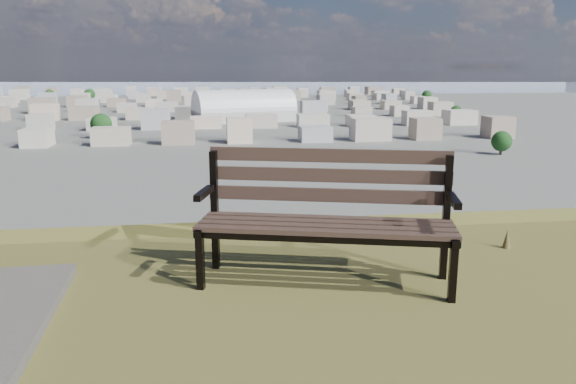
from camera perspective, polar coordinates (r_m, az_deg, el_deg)
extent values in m
cube|color=#422F26|center=(4.14, 3.65, -4.15)|extent=(1.91, 0.62, 0.04)
cube|color=#422F26|center=(4.26, 3.76, -3.64)|extent=(1.91, 0.62, 0.04)
cube|color=#422F26|center=(4.39, 3.87, -3.17)|extent=(1.91, 0.62, 0.04)
cube|color=#422F26|center=(4.51, 3.98, -2.72)|extent=(1.91, 0.62, 0.04)
cube|color=#422F26|center=(4.55, 4.08, -0.32)|extent=(1.90, 0.57, 0.11)
cube|color=#422F26|center=(4.55, 4.13, 1.70)|extent=(1.90, 0.57, 0.11)
cube|color=#422F26|center=(4.55, 4.18, 3.71)|extent=(1.90, 0.57, 0.11)
cube|color=black|center=(4.35, -8.92, -6.75)|extent=(0.07, 0.08, 0.48)
cube|color=black|center=(4.70, -7.44, -1.89)|extent=(0.07, 0.08, 1.00)
cube|color=black|center=(4.49, -8.23, -3.35)|extent=(0.20, 0.54, 0.05)
cube|color=black|center=(4.37, -8.54, -0.11)|extent=(0.16, 0.39, 0.05)
cube|color=black|center=(4.24, 16.43, -7.64)|extent=(0.07, 0.08, 0.48)
cube|color=black|center=(4.60, 15.75, -2.58)|extent=(0.07, 0.08, 1.00)
cube|color=black|center=(4.38, 16.17, -4.12)|extent=(0.20, 0.54, 0.05)
cube|color=black|center=(4.26, 16.50, -0.82)|extent=(0.16, 0.39, 0.05)
cube|color=black|center=(4.14, 3.63, -4.84)|extent=(1.90, 0.57, 0.04)
cube|color=black|center=(4.54, 3.98, -3.28)|extent=(1.90, 0.57, 0.04)
cone|color=brown|center=(5.67, 21.35, -4.45)|extent=(0.08, 0.08, 0.18)
cube|color=#B7B7B3|center=(283.37, -4.47, 7.71)|extent=(52.64, 32.54, 5.44)
cylinder|color=white|center=(283.16, -4.48, 8.26)|extent=(52.64, 32.54, 20.68)
cube|color=beige|center=(211.41, -24.70, 5.16)|extent=(11.00, 11.00, 7.00)
cube|color=#BEB0A3|center=(205.93, -18.26, 5.51)|extent=(11.00, 11.00, 7.00)
cube|color=beige|center=(203.16, -11.56, 5.80)|extent=(11.00, 11.00, 7.00)
cube|color=#A5A6AA|center=(203.20, -4.75, 6.01)|extent=(11.00, 11.00, 7.00)
cube|color=#B8AB95|center=(206.06, 1.96, 6.14)|extent=(11.00, 11.00, 7.00)
cube|color=gray|center=(211.62, 8.41, 6.18)|extent=(11.00, 11.00, 7.00)
cube|color=beige|center=(219.67, 14.45, 6.15)|extent=(11.00, 11.00, 7.00)
cube|color=#B6AFA5|center=(229.96, 20.01, 6.06)|extent=(11.00, 11.00, 7.00)
cube|color=beige|center=(262.53, -24.23, 6.44)|extent=(11.00, 11.00, 7.00)
cube|color=#A5A6AA|center=(257.02, -19.05, 6.74)|extent=(11.00, 11.00, 7.00)
cube|color=#B8AB95|center=(253.67, -13.68, 7.00)|extent=(11.00, 11.00, 7.00)
cube|color=gray|center=(252.56, -8.21, 7.21)|extent=(11.00, 11.00, 7.00)
cube|color=beige|center=(253.74, -2.75, 7.35)|extent=(11.00, 11.00, 7.00)
cube|color=#B6AFA5|center=(257.15, 2.63, 7.42)|extent=(11.00, 11.00, 7.00)
cube|color=beige|center=(262.73, 7.82, 7.42)|extent=(11.00, 11.00, 7.00)
cube|color=#BEB0A3|center=(270.32, 12.76, 7.38)|extent=(11.00, 11.00, 7.00)
cube|color=beige|center=(279.78, 17.39, 7.28)|extent=(11.00, 11.00, 7.00)
cube|color=gray|center=(313.74, -23.91, 7.30)|extent=(11.00, 11.00, 7.00)
cube|color=beige|center=(308.21, -19.58, 7.57)|extent=(11.00, 11.00, 7.00)
cube|color=#B6AFA5|center=(304.48, -15.11, 7.81)|extent=(11.00, 11.00, 7.00)
cube|color=beige|center=(302.61, -10.55, 8.00)|extent=(11.00, 11.00, 7.00)
cube|color=#BEB0A3|center=(302.64, -5.96, 8.14)|extent=(11.00, 11.00, 7.00)
cube|color=beige|center=(304.57, -1.40, 8.23)|extent=(11.00, 11.00, 7.00)
cube|color=#A5A6AA|center=(308.35, 3.08, 8.27)|extent=(11.00, 11.00, 7.00)
cube|color=#B8AB95|center=(313.93, 7.42, 8.26)|extent=(11.00, 11.00, 7.00)
cube|color=gray|center=(321.22, 11.59, 8.21)|extent=(11.00, 11.00, 7.00)
cube|color=beige|center=(330.09, 15.56, 8.12)|extent=(11.00, 11.00, 7.00)
cube|color=#BEB0A3|center=(365.01, -23.68, 7.91)|extent=(11.00, 11.00, 7.00)
cube|color=beige|center=(359.47, -19.95, 8.16)|extent=(11.00, 11.00, 7.00)
cube|color=#A5A6AA|center=(355.47, -16.13, 8.37)|extent=(11.00, 11.00, 7.00)
cube|color=#B8AB95|center=(353.05, -12.23, 8.56)|extent=(11.00, 11.00, 7.00)
cube|color=gray|center=(352.26, -8.29, 8.70)|extent=(11.00, 11.00, 7.00)
cube|color=beige|center=(353.10, -4.34, 8.80)|extent=(11.00, 11.00, 7.00)
cube|color=#B6AFA5|center=(355.57, -0.44, 8.86)|extent=(11.00, 11.00, 7.00)
cube|color=beige|center=(359.62, 3.40, 8.88)|extent=(11.00, 11.00, 7.00)
cube|color=#BEB0A3|center=(365.20, 7.14, 8.87)|extent=(11.00, 11.00, 7.00)
cube|color=beige|center=(372.26, 10.74, 8.81)|extent=(11.00, 11.00, 7.00)
cube|color=#A5A6AA|center=(380.69, 14.20, 8.73)|extent=(11.00, 11.00, 7.00)
cube|color=gray|center=(423.16, -26.67, 8.14)|extent=(11.00, 11.00, 7.00)
cube|color=beige|center=(416.32, -23.50, 8.38)|extent=(11.00, 11.00, 7.00)
cube|color=#B6AFA5|center=(410.77, -20.24, 8.60)|extent=(11.00, 11.00, 7.00)
cube|color=beige|center=(406.56, -16.89, 8.80)|extent=(11.00, 11.00, 7.00)
cube|color=#BEB0A3|center=(403.74, -13.48, 8.97)|extent=(11.00, 11.00, 7.00)
cube|color=beige|center=(402.33, -10.04, 9.11)|extent=(11.00, 11.00, 7.00)
cube|color=#A5A6AA|center=(402.36, -6.58, 9.22)|extent=(11.00, 11.00, 7.00)
cube|color=#B8AB95|center=(403.81, -3.13, 9.29)|extent=(11.00, 11.00, 7.00)
cube|color=gray|center=(406.67, 0.29, 9.33)|extent=(11.00, 11.00, 7.00)
cube|color=beige|center=(410.92, 3.64, 9.34)|extent=(11.00, 11.00, 7.00)
cube|color=#B6AFA5|center=(416.51, 6.92, 9.32)|extent=(11.00, 11.00, 7.00)
cube|color=beige|center=(423.39, 10.10, 9.27)|extent=(11.00, 11.00, 7.00)
cube|color=#BEB0A3|center=(431.49, 13.16, 9.20)|extent=(11.00, 11.00, 7.00)
cube|color=#A5A6AA|center=(474.36, -26.19, 8.53)|extent=(11.00, 11.00, 7.00)
cube|color=#B8AB95|center=(467.65, -23.37, 8.74)|extent=(11.00, 11.00, 7.00)
cube|color=gray|center=(462.10, -20.46, 8.94)|extent=(11.00, 11.00, 7.00)
cube|color=beige|center=(457.73, -17.49, 9.13)|extent=(11.00, 11.00, 7.00)
cube|color=#B6AFA5|center=(454.59, -14.46, 9.29)|extent=(11.00, 11.00, 7.00)
cube|color=beige|center=(452.71, -11.40, 9.42)|extent=(11.00, 11.00, 7.00)
cube|color=#BEB0A3|center=(452.09, -8.33, 9.53)|extent=(11.00, 11.00, 7.00)
cube|color=beige|center=(452.75, -5.25, 9.61)|extent=(11.00, 11.00, 7.00)
cube|color=#A5A6AA|center=(454.67, -2.18, 9.67)|extent=(11.00, 11.00, 7.00)
cube|color=#B8AB95|center=(457.85, 0.85, 9.70)|extent=(11.00, 11.00, 7.00)
cube|color=gray|center=(462.25, 3.83, 9.70)|extent=(11.00, 11.00, 7.00)
cube|color=beige|center=(467.84, 6.75, 9.67)|extent=(11.00, 11.00, 7.00)
cube|color=#B6AFA5|center=(474.58, 9.59, 9.63)|extent=(11.00, 11.00, 7.00)
cube|color=beige|center=(482.42, 12.34, 9.56)|extent=(11.00, 11.00, 7.00)
cube|color=beige|center=(525.60, -25.81, 8.84)|extent=(11.00, 11.00, 7.00)
cube|color=#A5A6AA|center=(519.00, -23.26, 9.04)|extent=(11.00, 11.00, 7.00)
cube|color=#B8AB95|center=(513.44, -20.64, 9.22)|extent=(11.00, 11.00, 7.00)
cube|color=gray|center=(508.95, -17.97, 9.39)|extent=(11.00, 11.00, 7.00)
cube|color=beige|center=(505.56, -15.25, 9.54)|extent=(11.00, 11.00, 7.00)
cube|color=#B6AFA5|center=(503.30, -12.50, 9.67)|extent=(11.00, 11.00, 7.00)
cube|color=beige|center=(502.17, -9.73, 9.78)|extent=(11.00, 11.00, 7.00)
cube|color=#BEB0A3|center=(502.19, -6.95, 9.86)|extent=(11.00, 11.00, 7.00)
cube|color=beige|center=(503.35, -4.18, 9.93)|extent=(11.00, 11.00, 7.00)
cube|color=#A5A6AA|center=(505.65, -1.42, 9.97)|extent=(11.00, 11.00, 7.00)
cube|color=#B8AB95|center=(509.07, 1.30, 9.99)|extent=(11.00, 11.00, 7.00)
cube|color=gray|center=(513.59, 3.98, 9.98)|extent=(11.00, 11.00, 7.00)
cube|color=beige|center=(519.19, 6.61, 9.96)|extent=(11.00, 11.00, 7.00)
cube|color=#B6AFA5|center=(525.82, 9.18, 9.92)|extent=(11.00, 11.00, 7.00)
cube|color=beige|center=(533.45, 11.68, 9.85)|extent=(11.00, 11.00, 7.00)
cube|color=beige|center=(576.88, -25.50, 9.09)|extent=(11.00, 11.00, 7.00)
cube|color=#A5A6AA|center=(570.37, -23.17, 9.28)|extent=(11.00, 11.00, 7.00)
cube|color=#B8AB95|center=(564.80, -20.78, 9.44)|extent=(11.00, 11.00, 7.00)
cube|color=gray|center=(560.21, -18.36, 9.60)|extent=(11.00, 11.00, 7.00)
cube|color=beige|center=(556.61, -15.89, 9.74)|extent=(11.00, 11.00, 7.00)
cube|color=#B6AFA5|center=(554.04, -13.39, 9.87)|extent=(11.00, 11.00, 7.00)
cube|color=beige|center=(552.49, -10.88, 9.97)|extent=(11.00, 11.00, 7.00)
cube|color=#BEB0A3|center=(551.98, -8.35, 10.06)|extent=(11.00, 11.00, 7.00)
cube|color=beige|center=(552.52, -5.82, 10.13)|extent=(11.00, 11.00, 7.00)
cube|color=#A5A6AA|center=(554.10, -3.30, 10.18)|extent=(11.00, 11.00, 7.00)
cube|color=#B8AB95|center=(556.71, -0.80, 10.21)|extent=(11.00, 11.00, 7.00)
cube|color=gray|center=(560.33, 1.67, 10.22)|extent=(11.00, 11.00, 7.00)
cube|color=beige|center=(564.96, 4.11, 10.22)|extent=(11.00, 11.00, 7.00)
cube|color=#B6AFA5|center=(570.55, 6.50, 10.19)|extent=(11.00, 11.00, 7.00)
cube|color=beige|center=(577.09, 8.84, 10.15)|extent=(11.00, 11.00, 7.00)
cube|color=#BEB0A3|center=(584.54, 11.13, 10.10)|extent=(11.00, 11.00, 7.00)
cylinder|color=#301F18|center=(186.82, 20.80, 3.90)|extent=(0.80, 0.80, 2.10)
sphere|color=#133615|center=(186.42, 20.88, 4.85)|extent=(6.30, 6.30, 6.30)
cylinder|color=#301F18|center=(226.44, -18.38, 5.54)|extent=(0.80, 0.80, 2.70)
sphere|color=#133615|center=(226.02, -18.45, 6.56)|extent=(8.10, 8.10, 8.10)
cylinder|color=#301F18|center=(311.28, 16.66, 7.34)|extent=(0.80, 0.80, 1.95)
sphere|color=#133615|center=(311.05, 16.70, 7.88)|extent=(5.85, 5.85, 5.85)
cylinder|color=#301F18|center=(406.81, 0.29, 9.00)|extent=(0.80, 0.80, 2.25)
sphere|color=#133615|center=(406.62, 0.29, 9.47)|extent=(6.75, 6.75, 6.75)
cylinder|color=#301F18|center=(470.80, -19.47, 8.82)|extent=(0.80, 0.80, 2.85)
sphere|color=#133615|center=(470.59, -19.51, 9.34)|extent=(8.55, 8.55, 8.55)
cylinder|color=#301F18|center=(518.61, -23.02, 8.80)|extent=(0.80, 0.80, 2.40)
sphere|color=#133615|center=(518.44, -23.05, 9.19)|extent=(7.20, 7.20, 7.20)
cylinder|color=#301F18|center=(305.26, -0.65, 7.78)|extent=(0.80, 0.80, 2.10)
sphere|color=#133615|center=(305.02, -0.65, 8.37)|extent=(6.30, 6.30, 6.30)
cylinder|color=#301F18|center=(455.33, 13.89, 9.04)|extent=(0.80, 0.80, 2.55)
sphere|color=#133615|center=(455.14, 13.92, 9.52)|extent=(7.65, 7.65, 7.65)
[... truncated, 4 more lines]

